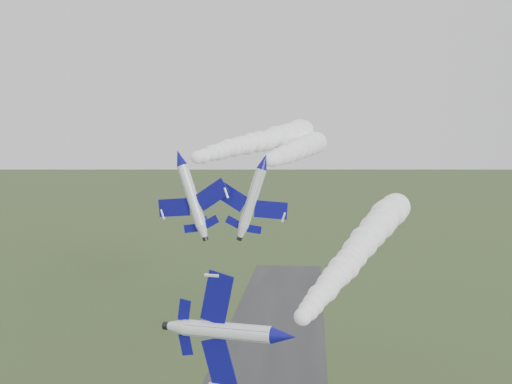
% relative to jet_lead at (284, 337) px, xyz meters
% --- Properties ---
extents(jet_lead, '(6.32, 13.41, 11.22)m').
position_rel_jet_lead_xyz_m(jet_lead, '(0.00, 0.00, 0.00)').
color(jet_lead, white).
extents(smoke_trail_jet_lead, '(23.20, 67.24, 5.67)m').
position_rel_jet_lead_xyz_m(smoke_trail_jet_lead, '(10.17, 35.85, 2.37)').
color(smoke_trail_jet_lead, white).
extents(jet_pair_left, '(9.72, 12.00, 3.96)m').
position_rel_jet_lead_xyz_m(jet_pair_left, '(-14.36, 20.64, 15.60)').
color(jet_pair_left, white).
extents(smoke_trail_jet_pair_left, '(21.53, 69.04, 5.06)m').
position_rel_jet_lead_xyz_m(smoke_trail_jet_pair_left, '(-6.46, 57.58, 18.08)').
color(smoke_trail_jet_pair_left, white).
extents(jet_pair_right, '(9.16, 11.49, 3.69)m').
position_rel_jet_lead_xyz_m(jet_pair_right, '(-3.56, 20.27, 15.19)').
color(jet_pair_right, white).
extents(smoke_trail_jet_pair_right, '(9.09, 73.32, 5.35)m').
position_rel_jet_lead_xyz_m(smoke_trail_jet_pair_right, '(0.09, 59.13, 16.45)').
color(smoke_trail_jet_pair_right, white).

